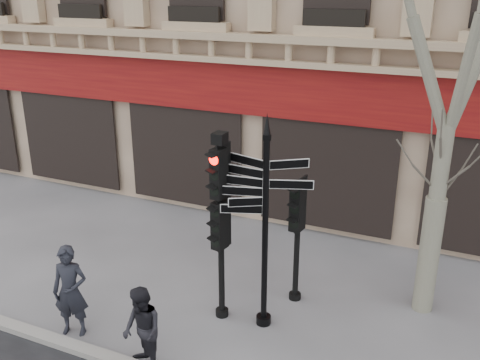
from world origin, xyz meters
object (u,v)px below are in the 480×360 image
Objects in this scene: traffic_signal_main at (221,206)px; traffic_signal_secondary at (298,219)px; fingerpost at (266,189)px; pedestrian_b at (142,331)px; pedestrian_a at (70,291)px.

traffic_signal_main reaches higher than traffic_signal_secondary.
fingerpost reaches higher than traffic_signal_main.
fingerpost reaches higher than traffic_signal_secondary.
fingerpost is at bearing 89.80° from pedestrian_b.
fingerpost reaches higher than pedestrian_a.
traffic_signal_secondary is at bearing 95.77° from pedestrian_b.
pedestrian_b is (-1.34, -2.00, -1.98)m from fingerpost.
traffic_signal_secondary is 3.59m from pedestrian_b.
traffic_signal_secondary is (0.27, 1.05, -0.96)m from fingerpost.
traffic_signal_main is at bearing 15.83° from pedestrian_a.
traffic_signal_main is 3.10m from pedestrian_a.
traffic_signal_main is at bearing -126.96° from traffic_signal_secondary.
traffic_signal_secondary is at bearing 65.49° from fingerpost.
fingerpost is 1.60× the size of traffic_signal_secondary.
traffic_signal_main is at bearing 108.68° from pedestrian_b.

